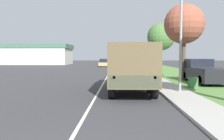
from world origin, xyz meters
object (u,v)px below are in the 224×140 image
at_px(car_fourth_ahead, 119,62).
at_px(pickup_truck, 203,72).
at_px(car_nearest_ahead, 124,68).
at_px(lamp_post, 177,20).
at_px(car_third_ahead, 104,63).
at_px(car_second_ahead, 123,65).
at_px(military_truck, 130,66).

height_order(car_fourth_ahead, pickup_truck, pickup_truck).
bearing_deg(car_nearest_ahead, lamp_post, -80.31).
relative_size(car_third_ahead, lamp_post, 0.65).
height_order(car_fourth_ahead, lamp_post, lamp_post).
bearing_deg(car_second_ahead, military_truck, -89.96).
bearing_deg(lamp_post, military_truck, 168.93).
relative_size(military_truck, car_fourth_ahead, 1.80).
distance_m(military_truck, lamp_post, 3.73).
distance_m(car_fourth_ahead, lamp_post, 49.72).
height_order(car_third_ahead, car_fourth_ahead, car_third_ahead).
distance_m(car_second_ahead, lamp_post, 24.84).
relative_size(car_fourth_ahead, pickup_truck, 0.72).
xyz_separation_m(car_second_ahead, car_third_ahead, (-3.89, 10.29, 0.04)).
relative_size(car_second_ahead, car_third_ahead, 0.91).
xyz_separation_m(car_nearest_ahead, car_fourth_ahead, (-0.51, 34.35, -0.02)).
xyz_separation_m(military_truck, car_second_ahead, (-0.02, 23.94, -0.86)).
distance_m(car_third_ahead, pickup_truck, 31.10).
height_order(car_nearest_ahead, lamp_post, lamp_post).
relative_size(car_fourth_ahead, lamp_post, 0.57).
bearing_deg(military_truck, car_fourth_ahead, 90.57).
relative_size(car_nearest_ahead, car_second_ahead, 1.03).
distance_m(military_truck, pickup_truck, 7.86).
relative_size(military_truck, pickup_truck, 1.29).
xyz_separation_m(car_fourth_ahead, pickup_truck, (6.66, -44.16, 0.28)).
bearing_deg(car_second_ahead, car_fourth_ahead, 91.08).
distance_m(car_second_ahead, car_fourth_ahead, 25.04).
xyz_separation_m(car_fourth_ahead, lamp_post, (3.10, -49.49, 3.57)).
bearing_deg(pickup_truck, lamp_post, -123.77).
xyz_separation_m(car_second_ahead, pickup_truck, (6.19, -19.13, 0.19)).
bearing_deg(car_third_ahead, car_second_ahead, -69.30).
height_order(car_second_ahead, car_fourth_ahead, car_second_ahead).
bearing_deg(lamp_post, car_second_ahead, 96.13).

